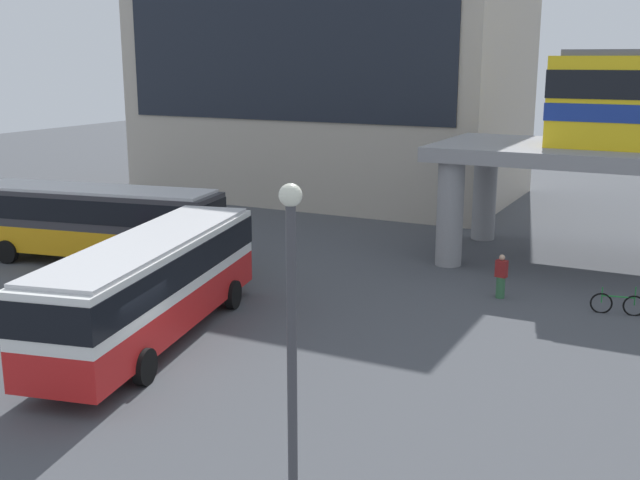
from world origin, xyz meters
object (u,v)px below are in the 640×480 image
at_px(bus_main, 152,278).
at_px(pedestrian_walking_across, 501,278).
at_px(bicycle_green, 618,304).
at_px(station_building, 334,42).
at_px(bus_secondary, 94,216).

relative_size(bus_main, pedestrian_walking_across, 7.01).
height_order(bicycle_green, pedestrian_walking_across, pedestrian_walking_across).
bearing_deg(bicycle_green, pedestrian_walking_across, 179.48).
xyz_separation_m(station_building, bicycle_green, (19.26, -17.39, -9.08)).
bearing_deg(bus_secondary, bicycle_green, 7.76).
xyz_separation_m(station_building, bus_main, (6.84, -26.50, -7.45)).
bearing_deg(station_building, pedestrian_walking_across, -48.70).
xyz_separation_m(bus_secondary, bicycle_green, (20.60, 2.81, -1.63)).
height_order(bus_main, pedestrian_walking_across, bus_main).
height_order(bus_secondary, pedestrian_walking_across, bus_secondary).
height_order(bus_main, bus_secondary, same).
distance_m(station_building, bus_secondary, 21.57).
height_order(bus_main, bicycle_green, bus_main).
bearing_deg(station_building, bicycle_green, -42.09).
xyz_separation_m(station_building, bus_secondary, (-1.34, -20.20, -7.45)).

